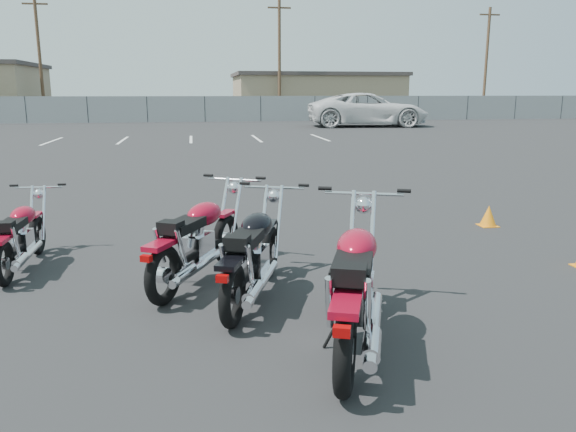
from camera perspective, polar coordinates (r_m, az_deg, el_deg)
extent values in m
plane|color=black|center=(6.42, -0.88, -6.89)|extent=(120.00, 120.00, 0.00)
torus|color=black|center=(8.20, -24.13, -1.77)|extent=(0.11, 0.53, 0.53)
cylinder|color=silver|center=(8.20, -24.13, -1.77)|extent=(0.09, 0.14, 0.14)
torus|color=black|center=(7.02, -26.92, -4.32)|extent=(0.11, 0.53, 0.53)
cylinder|color=silver|center=(7.02, -26.92, -4.32)|extent=(0.09, 0.14, 0.14)
cube|color=black|center=(7.59, -25.44, -2.69)|extent=(0.11, 0.93, 0.05)
cube|color=silver|center=(7.54, -25.57, -2.39)|extent=(0.26, 0.34, 0.26)
cylinder|color=silver|center=(7.51, -25.69, -1.22)|extent=(0.18, 0.23, 0.23)
ellipsoid|color=maroon|center=(7.67, -25.33, 0.04)|extent=(0.28, 0.52, 0.23)
cube|color=black|center=(7.28, -26.27, -0.82)|extent=(0.24, 0.49, 0.09)
cube|color=black|center=(7.07, -26.84, -0.95)|extent=(0.20, 0.16, 0.11)
cube|color=maroon|center=(6.93, -27.19, -2.16)|extent=(0.17, 0.37, 0.04)
cube|color=maroon|center=(8.14, -24.30, 0.13)|extent=(0.12, 0.30, 0.04)
cylinder|color=silver|center=(7.05, -25.95, -2.29)|extent=(0.05, 0.16, 0.35)
cylinder|color=silver|center=(7.32, -24.94, -3.61)|extent=(0.10, 0.97, 0.11)
cylinder|color=silver|center=(7.06, -25.60, -4.10)|extent=(0.11, 0.32, 0.12)
cylinder|color=silver|center=(8.21, -23.57, 0.33)|extent=(0.05, 0.35, 0.70)
cylinder|color=silver|center=(8.26, -24.63, 0.30)|extent=(0.05, 0.35, 0.70)
sphere|color=silver|center=(8.33, -23.99, 2.06)|extent=(0.14, 0.14, 0.14)
cylinder|color=silver|center=(8.33, -24.01, 2.68)|extent=(0.62, 0.04, 0.03)
cylinder|color=black|center=(8.23, -21.99, 2.99)|extent=(0.11, 0.03, 0.03)
cylinder|color=black|center=(8.40, -26.09, 2.80)|extent=(0.11, 0.03, 0.03)
cylinder|color=black|center=(7.59, -26.40, -4.10)|extent=(0.14, 0.02, 0.26)
torus|color=black|center=(6.59, -1.95, -3.55)|extent=(0.32, 0.62, 0.62)
cylinder|color=silver|center=(6.59, -1.95, -3.55)|extent=(0.15, 0.19, 0.17)
torus|color=black|center=(5.22, -5.65, -8.01)|extent=(0.32, 0.62, 0.62)
cylinder|color=silver|center=(5.22, -5.65, -8.01)|extent=(0.15, 0.19, 0.17)
cube|color=black|center=(5.89, -3.58, -5.14)|extent=(0.48, 1.05, 0.06)
cube|color=silver|center=(5.82, -3.72, -4.71)|extent=(0.41, 0.47, 0.31)
cylinder|color=silver|center=(5.77, -3.74, -2.95)|extent=(0.28, 0.31, 0.27)
ellipsoid|color=black|center=(5.95, -3.18, -1.01)|extent=(0.51, 0.67, 0.26)
cube|color=black|center=(5.50, -4.44, -2.41)|extent=(0.45, 0.63, 0.10)
cube|color=black|center=(5.25, -5.20, -2.69)|extent=(0.28, 0.25, 0.12)
cube|color=black|center=(5.10, -5.80, -4.67)|extent=(0.33, 0.47, 0.05)
cube|color=black|center=(6.51, -1.97, -0.80)|extent=(0.25, 0.38, 0.04)
cylinder|color=silver|center=(5.24, -3.93, -4.90)|extent=(0.11, 0.20, 0.41)
cylinder|color=silver|center=(5.31, -6.52, -4.73)|extent=(0.11, 0.20, 0.41)
cylinder|color=silver|center=(5.58, -2.72, -6.80)|extent=(0.49, 1.10, 0.13)
cylinder|color=silver|center=(5.28, -3.58, -7.75)|extent=(0.24, 0.39, 0.14)
cylinder|color=silver|center=(6.61, -0.94, -0.55)|extent=(0.19, 0.40, 0.81)
cylinder|color=silver|center=(6.65, -2.51, -0.48)|extent=(0.19, 0.40, 0.81)
sphere|color=silver|center=(6.73, -1.43, 2.02)|extent=(0.21, 0.21, 0.17)
cylinder|color=silver|center=(6.73, -1.40, 2.92)|extent=(0.69, 0.28, 0.03)
cylinder|color=black|center=(6.64, 1.61, 3.14)|extent=(0.13, 0.08, 0.04)
cylinder|color=black|center=(6.79, -4.42, 3.32)|extent=(0.13, 0.08, 0.04)
cylinder|color=black|center=(5.89, -5.18, -7.17)|extent=(0.16, 0.08, 0.31)
cube|color=#990505|center=(4.87, -6.69, -6.33)|extent=(0.12, 0.09, 0.06)
torus|color=black|center=(7.14, -6.33, -2.32)|extent=(0.40, 0.61, 0.63)
cylinder|color=silver|center=(7.14, -6.33, -2.32)|extent=(0.17, 0.20, 0.17)
torus|color=black|center=(5.86, -12.54, -5.89)|extent=(0.40, 0.61, 0.63)
cylinder|color=silver|center=(5.86, -12.54, -5.89)|extent=(0.17, 0.20, 0.17)
cube|color=black|center=(6.48, -9.13, -3.58)|extent=(0.61, 1.02, 0.06)
cube|color=silver|center=(6.42, -9.37, -3.16)|extent=(0.44, 0.49, 0.31)
cylinder|color=silver|center=(6.37, -9.42, -1.53)|extent=(0.31, 0.33, 0.28)
ellipsoid|color=maroon|center=(6.54, -8.49, 0.19)|extent=(0.57, 0.69, 0.27)
cube|color=black|center=(6.12, -10.60, -0.95)|extent=(0.51, 0.64, 0.10)
cube|color=black|center=(5.89, -11.84, -1.12)|extent=(0.29, 0.27, 0.13)
cube|color=maroon|center=(5.75, -12.80, -2.84)|extent=(0.37, 0.48, 0.05)
cube|color=maroon|center=(7.07, -6.39, 0.26)|extent=(0.29, 0.38, 0.04)
cylinder|color=silver|center=(5.85, -10.82, -3.16)|extent=(0.14, 0.19, 0.41)
cylinder|color=silver|center=(5.98, -12.92, -2.93)|extent=(0.14, 0.19, 0.41)
cylinder|color=silver|center=(6.16, -9.07, -5.05)|extent=(0.62, 1.06, 0.13)
cylinder|color=silver|center=(5.87, -10.58, -5.77)|extent=(0.28, 0.39, 0.14)
cylinder|color=silver|center=(7.14, -5.29, 0.46)|extent=(0.24, 0.39, 0.82)
cylinder|color=silver|center=(7.22, -6.65, 0.56)|extent=(0.24, 0.39, 0.82)
sphere|color=silver|center=(7.28, -5.48, 2.86)|extent=(0.23, 0.23, 0.17)
cylinder|color=silver|center=(7.28, -5.43, 3.70)|extent=(0.66, 0.37, 0.03)
cylinder|color=black|center=(7.11, -2.80, 3.88)|extent=(0.13, 0.09, 0.04)
cylinder|color=black|center=(7.41, -8.10, 4.11)|extent=(0.13, 0.09, 0.04)
cylinder|color=black|center=(6.51, -10.64, -5.37)|extent=(0.16, 0.10, 0.31)
cube|color=#990505|center=(5.55, -14.21, -4.21)|extent=(0.12, 0.10, 0.06)
torus|color=black|center=(5.64, 7.31, -6.11)|extent=(0.35, 0.68, 0.68)
cylinder|color=silver|center=(5.64, 7.31, -6.11)|extent=(0.17, 0.21, 0.18)
torus|color=black|center=(4.11, 5.83, -13.42)|extent=(0.35, 0.68, 0.68)
cylinder|color=silver|center=(4.11, 5.83, -13.42)|extent=(0.17, 0.21, 0.18)
cube|color=black|center=(4.85, 6.71, -8.69)|extent=(0.52, 1.16, 0.07)
cube|color=silver|center=(4.77, 6.68, -8.17)|extent=(0.45, 0.52, 0.34)
cylinder|color=silver|center=(4.70, 6.74, -5.84)|extent=(0.31, 0.35, 0.30)
ellipsoid|color=maroon|center=(4.91, 7.01, -3.11)|extent=(0.56, 0.74, 0.29)
cube|color=black|center=(4.39, 6.52, -5.30)|extent=(0.50, 0.69, 0.11)
cube|color=black|center=(4.11, 6.23, -5.90)|extent=(0.31, 0.28, 0.14)
cube|color=maroon|center=(3.95, 5.92, -8.87)|extent=(0.36, 0.52, 0.06)
cube|color=maroon|center=(5.54, 7.41, -2.59)|extent=(0.27, 0.41, 0.05)
cylinder|color=silver|center=(4.15, 8.03, -8.95)|extent=(0.13, 0.22, 0.45)
cylinder|color=silver|center=(4.17, 4.23, -8.75)|extent=(0.13, 0.22, 0.45)
cylinder|color=silver|center=(4.55, 8.70, -11.15)|extent=(0.53, 1.21, 0.15)
cylinder|color=silver|center=(4.21, 8.51, -12.84)|extent=(0.27, 0.43, 0.15)
cylinder|color=silver|center=(5.66, 8.53, -2.23)|extent=(0.20, 0.44, 0.90)
cylinder|color=silver|center=(5.67, 6.46, -2.14)|extent=(0.20, 0.44, 0.90)
sphere|color=silver|center=(5.78, 7.68, 1.11)|extent=(0.23, 0.23, 0.18)
cylinder|color=silver|center=(5.78, 7.73, 2.26)|extent=(0.76, 0.31, 0.03)
cylinder|color=black|center=(5.74, 11.71, 2.51)|extent=(0.14, 0.09, 0.04)
cylinder|color=black|center=(5.78, 3.78, 2.82)|extent=(0.14, 0.09, 0.04)
cylinder|color=black|center=(4.84, 4.62, -11.47)|extent=(0.18, 0.09, 0.34)
cube|color=#990505|center=(3.70, 5.49, -11.59)|extent=(0.13, 0.10, 0.07)
cone|color=orange|center=(9.64, 19.70, 0.06)|extent=(0.26, 0.26, 0.33)
cube|color=orange|center=(9.67, 19.63, -0.92)|extent=(0.28, 0.28, 0.01)
cube|color=slate|center=(41.02, -8.45, 10.70)|extent=(80.00, 0.04, 1.80)
cylinder|color=black|center=(42.48, -25.09, 9.74)|extent=(0.06, 0.06, 1.80)
cylinder|color=black|center=(41.61, -19.70, 10.14)|extent=(0.06, 0.06, 1.80)
cylinder|color=black|center=(41.12, -14.12, 10.47)|extent=(0.06, 0.06, 1.80)
cylinder|color=black|center=(41.02, -8.45, 10.70)|extent=(0.06, 0.06, 1.80)
cylinder|color=black|center=(41.30, -2.79, 10.83)|extent=(0.06, 0.06, 1.80)
cylinder|color=black|center=(41.96, 2.74, 10.86)|extent=(0.06, 0.06, 1.80)
cylinder|color=black|center=(42.99, 8.05, 10.80)|extent=(0.06, 0.06, 1.80)
cylinder|color=black|center=(44.36, 13.07, 10.65)|extent=(0.06, 0.06, 1.80)
cylinder|color=black|center=(46.03, 17.75, 10.44)|extent=(0.06, 0.06, 1.80)
cylinder|color=black|center=(47.98, 22.07, 10.19)|extent=(0.06, 0.06, 1.80)
cylinder|color=black|center=(50.17, 26.03, 9.91)|extent=(0.06, 0.06, 1.80)
cube|color=#947F5F|center=(51.17, 2.80, 12.06)|extent=(14.00, 9.00, 3.40)
cube|color=#433B38|center=(51.18, 2.82, 14.13)|extent=(14.40, 9.40, 0.30)
cylinder|color=#493222|center=(47.36, -23.90, 14.39)|extent=(0.24, 0.24, 9.00)
cube|color=#493222|center=(47.72, -24.34, 19.05)|extent=(1.80, 0.12, 0.12)
cylinder|color=#493222|center=(45.58, -0.88, 15.54)|extent=(0.24, 0.24, 9.00)
cube|color=#493222|center=(45.94, -0.89, 20.40)|extent=(1.80, 0.12, 0.12)
cylinder|color=#493222|center=(52.35, 19.49, 14.46)|extent=(0.24, 0.24, 9.00)
cube|color=#493222|center=(52.67, 19.81, 18.69)|extent=(1.80, 0.12, 0.12)
cube|color=silver|center=(26.78, -22.87, 7.02)|extent=(0.12, 4.00, 0.01)
cube|color=silver|center=(26.26, -16.44, 7.39)|extent=(0.12, 4.00, 0.01)
cube|color=silver|center=(26.07, -9.83, 7.69)|extent=(0.12, 4.00, 0.01)
cube|color=silver|center=(26.24, -3.21, 7.88)|extent=(0.12, 4.00, 0.01)
cube|color=silver|center=(26.74, 3.26, 7.96)|extent=(0.12, 4.00, 0.01)
imported|color=silver|center=(35.52, 8.15, 11.60)|extent=(4.16, 8.78, 3.23)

